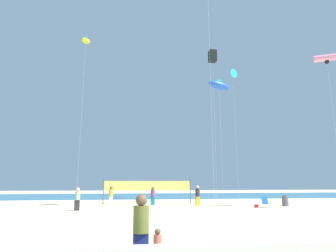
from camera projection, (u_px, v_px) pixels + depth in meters
ground_plane at (174, 218)px, 16.19m from camera, size 120.00×120.00×0.00m
ocean_band at (145, 196)px, 44.12m from camera, size 120.00×20.00×0.01m
mother_figure at (141, 227)px, 7.06m from camera, size 0.40×0.40×1.73m
toddler_figure at (158, 247)px, 6.90m from camera, size 0.21×0.21×0.90m
beachgoer_plum_shirt at (153, 195)px, 26.24m from camera, size 0.37×0.37×1.63m
beachgoer_charcoal_shirt at (198, 195)px, 25.37m from camera, size 0.40×0.40×1.76m
beachgoer_mustard_shirt at (111, 195)px, 26.67m from camera, size 0.38×0.38×1.66m
beachgoer_sage_shirt at (77, 198)px, 20.93m from camera, size 0.38×0.38×1.65m
folding_beach_chair at (265, 202)px, 23.20m from camera, size 0.52×0.65×0.89m
trash_barrel at (285, 201)px, 24.73m from camera, size 0.53×0.53×0.91m
volleyball_net at (147, 187)px, 27.61m from camera, size 8.49×0.98×2.40m
beach_handbag at (256, 206)px, 23.21m from camera, size 0.31×0.16×0.25m
kite_yellow_inflatable at (86, 41)px, 33.30m from camera, size 1.19×2.13×18.97m
kite_cyan_delta at (233, 74)px, 38.92m from camera, size 1.31×0.93×17.35m
kite_pink_tube at (327, 58)px, 24.17m from camera, size 2.06×1.40×12.78m
kite_blue_inflatable at (219, 85)px, 28.68m from camera, size 2.49×1.22×12.32m
kite_black_box at (213, 56)px, 36.22m from camera, size 0.94×0.94×18.67m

